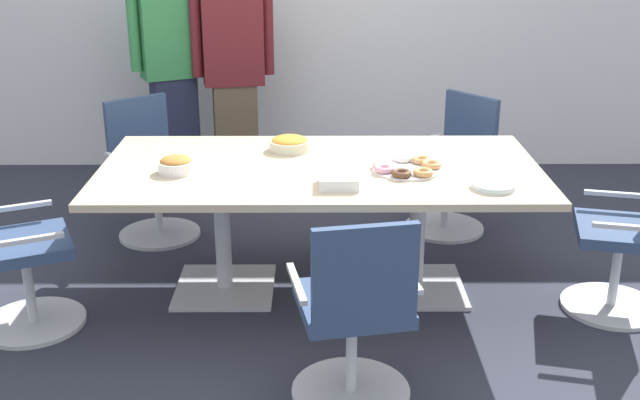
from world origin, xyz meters
TOP-DOWN VIEW (x-y plane):
  - ground_plane at (0.00, 0.00)m, footprint 10.00×10.00m
  - conference_table at (0.00, 0.00)m, footprint 2.40×1.20m
  - office_chair_0 at (-1.11, 0.84)m, footprint 0.76×0.76m
  - office_chair_1 at (-1.57, -0.43)m, footprint 0.71×0.71m
  - office_chair_2 at (0.14, -1.10)m, footprint 0.63×0.63m
  - office_chair_3 at (1.66, -0.25)m, footprint 0.65×0.65m
  - office_chair_4 at (0.90, 0.93)m, footprint 0.76×0.76m
  - person_standing_0 at (-1.09, 1.74)m, footprint 0.58×0.39m
  - person_standing_1 at (-0.63, 1.73)m, footprint 0.61×0.30m
  - snack_bowl_pretzels at (-0.77, -0.11)m, footprint 0.19×0.19m
  - snack_bowl_chips_orange at (-0.18, 0.29)m, footprint 0.24×0.24m
  - donut_platter at (0.46, -0.09)m, footprint 0.37×0.37m
  - plate_stack at (0.87, -0.37)m, footprint 0.22×0.22m
  - napkin_pile at (0.09, -0.34)m, footprint 0.20×0.20m

SIDE VIEW (x-z plane):
  - ground_plane at x=0.00m, z-range -0.01..0.00m
  - office_chair_0 at x=-1.11m, z-range -0.05..0.86m
  - office_chair_1 at x=-1.57m, z-range -0.05..0.86m
  - office_chair_2 at x=0.14m, z-range -0.05..0.86m
  - office_chair_3 at x=1.66m, z-range -0.05..0.86m
  - office_chair_4 at x=0.90m, z-range -0.05..0.86m
  - conference_table at x=0.00m, z-range 0.25..1.00m
  - plate_stack at x=0.87m, z-range 0.75..0.78m
  - donut_platter at x=0.46m, z-range 0.75..0.79m
  - napkin_pile at x=0.09m, z-range 0.75..0.81m
  - snack_bowl_chips_orange at x=-0.18m, z-range 0.75..0.84m
  - snack_bowl_pretzels at x=-0.77m, z-range 0.75..0.84m
  - person_standing_1 at x=-0.63m, z-range 0.04..1.79m
  - person_standing_0 at x=-1.09m, z-range 0.05..1.90m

